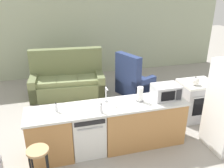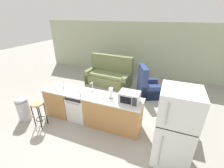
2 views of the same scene
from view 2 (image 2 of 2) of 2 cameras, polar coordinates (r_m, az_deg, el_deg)
ground_plane at (r=4.76m, az=-9.23°, el=-12.99°), size 24.00×24.00×0.00m
wall_back at (r=7.73m, az=8.21°, el=12.88°), size 10.00×0.06×2.60m
kitchen_counter at (r=4.41m, az=-6.88°, el=-9.49°), size 2.94×0.66×0.90m
dishwasher at (r=4.63m, az=-12.30°, el=-8.07°), size 0.58×0.61×0.84m
stove_range at (r=4.46m, az=22.02°, el=-10.48°), size 0.76×0.68×0.90m
refrigerator at (r=3.33m, az=22.69°, el=-15.26°), size 0.72×0.73×1.72m
microwave at (r=3.75m, az=6.64°, el=-4.99°), size 0.50×0.37×0.28m
sink_faucet at (r=4.26m, az=-7.48°, el=-1.29°), size 0.07×0.18×0.30m
paper_towel_roll at (r=3.91m, az=-0.42°, el=-3.47°), size 0.14×0.14×0.28m
soap_bottle at (r=4.10m, az=-11.98°, el=-3.69°), size 0.06×0.06×0.18m
dish_soap_bottle at (r=4.67m, az=-18.00°, el=-0.70°), size 0.06×0.06×0.18m
kettle at (r=4.07m, az=20.86°, el=-4.96°), size 0.21×0.17×0.19m
bar_stool at (r=4.63m, az=-26.25°, el=-8.71°), size 0.32×0.32×0.74m
trash_bin at (r=5.19m, az=-30.75°, el=-8.03°), size 0.35×0.35×0.74m
couch at (r=6.78m, az=-0.96°, el=3.35°), size 2.07×1.07×1.27m
armchair at (r=5.92m, az=13.17°, el=-1.20°), size 1.07×1.10×1.20m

